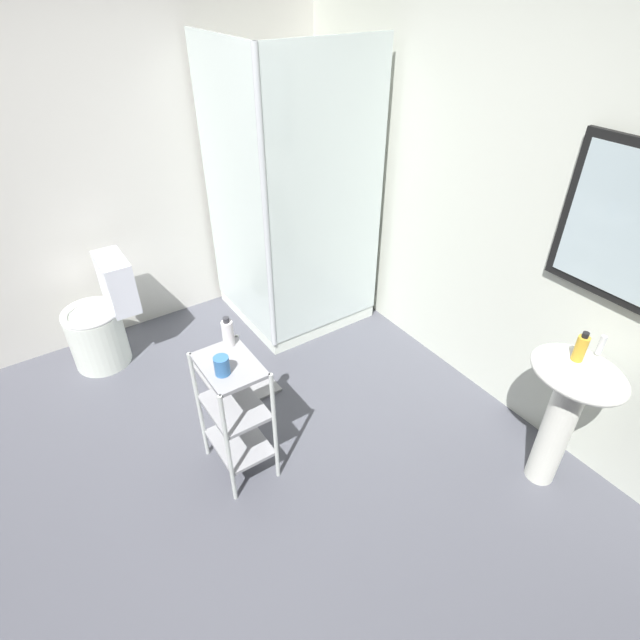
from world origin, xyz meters
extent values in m
cube|color=#50515B|center=(0.00, 0.00, -0.01)|extent=(4.20, 4.20, 0.02)
cube|color=silver|center=(0.00, 1.85, 1.25)|extent=(4.20, 0.10, 2.50)
cube|color=black|center=(0.70, 1.78, 1.37)|extent=(0.56, 0.03, 0.72)
cube|color=silver|center=(0.70, 1.76, 1.37)|extent=(0.48, 0.01, 0.64)
cube|color=silver|center=(-1.85, 0.00, 1.25)|extent=(0.10, 4.20, 2.50)
cube|color=white|center=(-1.31, 1.28, 0.05)|extent=(0.90, 0.90, 0.10)
cube|color=silver|center=(-1.31, 0.83, 1.05)|extent=(0.90, 0.02, 1.90)
cube|color=silver|center=(-0.86, 1.28, 1.05)|extent=(0.02, 0.90, 1.90)
cylinder|color=silver|center=(-0.86, 0.83, 1.05)|extent=(0.04, 0.04, 1.90)
cylinder|color=silver|center=(-1.31, 1.28, 0.10)|extent=(0.08, 0.08, 0.00)
cylinder|color=white|center=(0.86, 1.52, 0.34)|extent=(0.15, 0.15, 0.68)
ellipsoid|color=white|center=(0.86, 1.52, 0.75)|extent=(0.46, 0.37, 0.13)
cylinder|color=silver|center=(0.86, 1.64, 0.86)|extent=(0.03, 0.03, 0.10)
cylinder|color=white|center=(-1.48, -0.21, 0.20)|extent=(0.37, 0.37, 0.40)
torus|color=white|center=(-1.48, -0.21, 0.42)|extent=(0.37, 0.37, 0.04)
cube|color=white|center=(-1.48, 0.01, 0.58)|extent=(0.35, 0.17, 0.36)
cylinder|color=silver|center=(-0.30, 0.06, 0.37)|extent=(0.02, 0.02, 0.74)
cylinder|color=silver|center=(0.06, 0.06, 0.37)|extent=(0.02, 0.02, 0.74)
cylinder|color=silver|center=(-0.30, 0.32, 0.37)|extent=(0.02, 0.02, 0.74)
cylinder|color=silver|center=(0.06, 0.32, 0.37)|extent=(0.02, 0.02, 0.74)
cube|color=#99999E|center=(-0.12, 0.19, 0.18)|extent=(0.36, 0.26, 0.02)
cube|color=#99999E|center=(-0.12, 0.19, 0.45)|extent=(0.36, 0.26, 0.02)
cube|color=#99999E|center=(-0.12, 0.19, 0.73)|extent=(0.36, 0.26, 0.02)
cylinder|color=gold|center=(0.83, 1.51, 0.87)|extent=(0.05, 0.05, 0.13)
cylinder|color=black|center=(0.83, 1.51, 0.95)|extent=(0.03, 0.03, 0.03)
cylinder|color=white|center=(-0.25, 0.26, 0.81)|extent=(0.06, 0.06, 0.14)
cylinder|color=#333338|center=(-0.25, 0.26, 0.89)|extent=(0.03, 0.03, 0.03)
cylinder|color=#3870B2|center=(-0.07, 0.14, 0.79)|extent=(0.07, 0.07, 0.10)
cube|color=gray|center=(-0.81, 0.48, 0.01)|extent=(0.60, 0.40, 0.02)
camera|label=1|loc=(1.65, -0.47, 2.30)|focal=28.10mm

